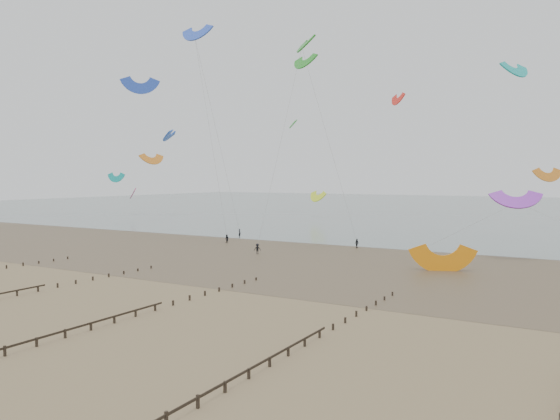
{
  "coord_description": "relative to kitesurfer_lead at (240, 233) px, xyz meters",
  "views": [
    {
      "loc": [
        41.28,
        -46.06,
        13.16
      ],
      "look_at": [
        -1.77,
        28.0,
        8.0
      ],
      "focal_mm": 35.0,
      "sensor_mm": 36.0,
      "label": 1
    }
  ],
  "objects": [
    {
      "name": "ground",
      "position": [
        25.93,
        -52.0,
        -0.93
      ],
      "size": [
        500.0,
        500.0,
        0.0
      ],
      "primitive_type": "plane",
      "color": "brown",
      "rests_on": "ground"
    },
    {
      "name": "sea_and_shore",
      "position": [
        21.85,
        -17.6,
        -0.93
      ],
      "size": [
        500.0,
        665.0,
        0.03
      ],
      "color": "#475654",
      "rests_on": "ground"
    },
    {
      "name": "groynes",
      "position": [
        29.93,
        -71.05,
        -0.46
      ],
      "size": [
        72.16,
        50.16,
        1.0
      ],
      "color": "black",
      "rests_on": "ground"
    },
    {
      "name": "kitesurfer_lead",
      "position": [
        0.0,
        0.0,
        0.0
      ],
      "size": [
        0.82,
        0.74,
        1.87
      ],
      "primitive_type": "imported",
      "rotation": [
        0.0,
        0.0,
        2.6
      ],
      "color": "black",
      "rests_on": "ground"
    },
    {
      "name": "kitesurfers",
      "position": [
        41.89,
        -5.62,
        -0.07
      ],
      "size": [
        79.46,
        29.44,
        1.83
      ],
      "color": "black",
      "rests_on": "ground"
    },
    {
      "name": "grounded_kite",
      "position": [
        48.85,
        -21.03,
        -0.93
      ],
      "size": [
        9.4,
        8.44,
        4.25
      ],
      "primitive_type": null,
      "rotation": [
        1.54,
        0.0,
        0.38
      ],
      "color": "orange",
      "rests_on": "ground"
    },
    {
      "name": "kites_airborne",
      "position": [
        13.44,
        37.41,
        21.85
      ],
      "size": [
        224.01,
        125.88,
        40.88
      ],
      "color": "#A50E4C",
      "rests_on": "ground"
    }
  ]
}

